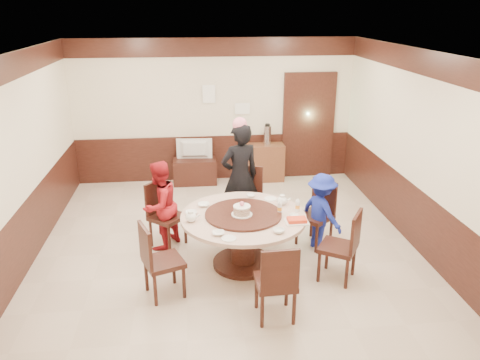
{
  "coord_description": "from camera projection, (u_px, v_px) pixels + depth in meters",
  "views": [
    {
      "loc": [
        -0.5,
        -6.11,
        3.37
      ],
      "look_at": [
        0.17,
        -0.1,
        1.1
      ],
      "focal_mm": 35.0,
      "sensor_mm": 36.0,
      "label": 1
    }
  ],
  "objects": [
    {
      "name": "room",
      "position": [
        228.0,
        179.0,
        6.56
      ],
      "size": [
        6.0,
        6.04,
        2.84
      ],
      "color": "beige",
      "rests_on": "ground"
    },
    {
      "name": "banquet_table",
      "position": [
        243.0,
        230.0,
        6.28
      ],
      "size": [
        1.67,
        1.67,
        0.78
      ],
      "color": "#32150F",
      "rests_on": "ground"
    },
    {
      "name": "chair_0",
      "position": [
        315.0,
        225.0,
        6.93
      ],
      "size": [
        0.62,
        0.62,
        0.97
      ],
      "rotation": [
        0.0,
        0.0,
        2.25
      ],
      "color": "#32150F",
      "rests_on": "ground"
    },
    {
      "name": "chair_1",
      "position": [
        247.0,
        208.0,
        7.5
      ],
      "size": [
        0.58,
        0.59,
        0.97
      ],
      "rotation": [
        0.0,
        0.0,
        2.7
      ],
      "color": "#32150F",
      "rests_on": "ground"
    },
    {
      "name": "chair_2",
      "position": [
        167.0,
        226.0,
        6.91
      ],
      "size": [
        0.62,
        0.62,
        0.97
      ],
      "rotation": [
        0.0,
        0.0,
        4.01
      ],
      "color": "#32150F",
      "rests_on": "ground"
    },
    {
      "name": "chair_3",
      "position": [
        163.0,
        273.0,
        5.7
      ],
      "size": [
        0.57,
        0.57,
        0.97
      ],
      "rotation": [
        0.0,
        0.0,
        5.08
      ],
      "color": "#32150F",
      "rests_on": "ground"
    },
    {
      "name": "chair_4",
      "position": [
        275.0,
        294.0,
        5.28
      ],
      "size": [
        0.45,
        0.46,
        0.97
      ],
      "rotation": [
        0.0,
        0.0,
        6.31
      ],
      "color": "#32150F",
      "rests_on": "ground"
    },
    {
      "name": "chair_5",
      "position": [
        339.0,
        258.0,
        6.03
      ],
      "size": [
        0.61,
        0.61,
        0.97
      ],
      "rotation": [
        0.0,
        0.0,
        7.28
      ],
      "color": "#32150F",
      "rests_on": "ground"
    },
    {
      "name": "person_standing",
      "position": [
        240.0,
        177.0,
        7.28
      ],
      "size": [
        0.72,
        0.58,
        1.71
      ],
      "primitive_type": "imported",
      "rotation": [
        0.0,
        0.0,
        3.44
      ],
      "color": "black",
      "rests_on": "ground"
    },
    {
      "name": "person_red",
      "position": [
        160.0,
        205.0,
        6.74
      ],
      "size": [
        0.78,
        0.81,
        1.32
      ],
      "primitive_type": "imported",
      "rotation": [
        0.0,
        0.0,
        4.09
      ],
      "color": "#A3151D",
      "rests_on": "ground"
    },
    {
      "name": "person_blue",
      "position": [
        321.0,
        212.0,
        6.73
      ],
      "size": [
        0.73,
        0.85,
        1.14
      ],
      "primitive_type": "imported",
      "rotation": [
        0.0,
        0.0,
        2.08
      ],
      "color": "#18279C",
      "rests_on": "ground"
    },
    {
      "name": "birthday_cake",
      "position": [
        242.0,
        210.0,
        6.12
      ],
      "size": [
        0.28,
        0.28,
        0.19
      ],
      "color": "white",
      "rests_on": "banquet_table"
    },
    {
      "name": "teapot_left",
      "position": [
        191.0,
        217.0,
        6.0
      ],
      "size": [
        0.17,
        0.15,
        0.13
      ],
      "primitive_type": "ellipsoid",
      "color": "white",
      "rests_on": "banquet_table"
    },
    {
      "name": "teapot_right",
      "position": [
        282.0,
        201.0,
        6.51
      ],
      "size": [
        0.17,
        0.15,
        0.13
      ],
      "primitive_type": "ellipsoid",
      "color": "white",
      "rests_on": "banquet_table"
    },
    {
      "name": "bowl_0",
      "position": [
        204.0,
        205.0,
        6.48
      ],
      "size": [
        0.16,
        0.16,
        0.04
      ],
      "primitive_type": "imported",
      "color": "white",
      "rests_on": "banquet_table"
    },
    {
      "name": "bowl_1",
      "position": [
        279.0,
        231.0,
        5.72
      ],
      "size": [
        0.15,
        0.15,
        0.05
      ],
      "primitive_type": "imported",
      "color": "white",
      "rests_on": "banquet_table"
    },
    {
      "name": "bowl_2",
      "position": [
        218.0,
        233.0,
        5.67
      ],
      "size": [
        0.15,
        0.15,
        0.04
      ],
      "primitive_type": "imported",
      "color": "white",
      "rests_on": "banquet_table"
    },
    {
      "name": "bowl_3",
      "position": [
        294.0,
        216.0,
        6.14
      ],
      "size": [
        0.13,
        0.13,
        0.04
      ],
      "primitive_type": "imported",
      "color": "white",
      "rests_on": "banquet_table"
    },
    {
      "name": "bowl_4",
      "position": [
        191.0,
        213.0,
        6.23
      ],
      "size": [
        0.16,
        0.16,
        0.04
      ],
      "primitive_type": "imported",
      "color": "white",
      "rests_on": "banquet_table"
    },
    {
      "name": "bowl_5",
      "position": [
        251.0,
        196.0,
        6.79
      ],
      "size": [
        0.13,
        0.13,
        0.04
      ],
      "primitive_type": "imported",
      "color": "white",
      "rests_on": "banquet_table"
    },
    {
      "name": "saucer_near",
      "position": [
        229.0,
        238.0,
        5.57
      ],
      "size": [
        0.18,
        0.18,
        0.01
      ],
      "primitive_type": "cylinder",
      "color": "white",
      "rests_on": "banquet_table"
    },
    {
      "name": "saucer_far",
      "position": [
        270.0,
        199.0,
        6.71
      ],
      "size": [
        0.18,
        0.18,
        0.01
      ],
      "primitive_type": "cylinder",
      "color": "white",
      "rests_on": "banquet_table"
    },
    {
      "name": "shrimp_platter",
      "position": [
        297.0,
        221.0,
        5.98
      ],
      "size": [
        0.3,
        0.2,
        0.06
      ],
      "color": "white",
      "rests_on": "banquet_table"
    },
    {
      "name": "bottle_0",
      "position": [
        280.0,
        208.0,
        6.23
      ],
      "size": [
        0.06,
        0.06,
        0.16
      ],
      "primitive_type": "cylinder",
      "color": "white",
      "rests_on": "banquet_table"
    },
    {
      "name": "bottle_1",
      "position": [
        298.0,
        206.0,
        6.29
      ],
      "size": [
        0.06,
        0.06,
        0.16
      ],
      "primitive_type": "cylinder",
      "color": "white",
      "rests_on": "banquet_table"
    },
    {
      "name": "tv_stand",
      "position": [
        195.0,
        171.0,
        9.35
      ],
      "size": [
        0.85,
        0.45,
        0.5
      ],
      "primitive_type": "cube",
      "color": "#32150F",
      "rests_on": "ground"
    },
    {
      "name": "television",
      "position": [
        194.0,
        149.0,
        9.19
      ],
      "size": [
        0.71,
        0.14,
        0.4
      ],
      "primitive_type": "imported",
      "rotation": [
        0.0,
        0.0,
        3.07
      ],
      "color": "gray",
      "rests_on": "tv_stand"
    },
    {
      "name": "side_cabinet",
      "position": [
        264.0,
        162.0,
        9.48
      ],
      "size": [
        0.8,
        0.4,
        0.75
      ],
      "primitive_type": "cube",
      "color": "brown",
      "rests_on": "ground"
    },
    {
      "name": "thermos",
      "position": [
        267.0,
        135.0,
        9.28
      ],
      "size": [
        0.15,
        0.15,
        0.38
      ],
      "primitive_type": "cylinder",
      "color": "silver",
      "rests_on": "side_cabinet"
    },
    {
      "name": "notice_left",
      "position": [
        209.0,
        94.0,
        9.05
      ],
      "size": [
        0.25,
        0.0,
        0.35
      ],
      "primitive_type": "cube",
      "color": "white",
      "rests_on": "room"
    },
    {
      "name": "notice_right",
      "position": [
        242.0,
        109.0,
        9.22
      ],
      "size": [
        0.3,
        0.0,
        0.22
      ],
      "primitive_type": "cube",
      "color": "white",
      "rests_on": "room"
    }
  ]
}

